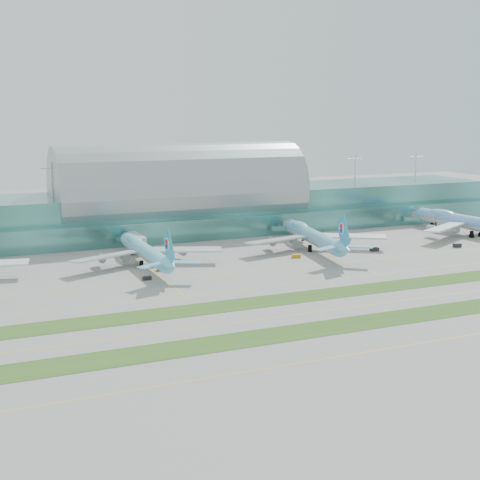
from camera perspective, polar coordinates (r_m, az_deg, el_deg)
name	(u,v)px	position (r m, az deg, el deg)	size (l,w,h in m)	color
ground	(309,298)	(212.42, 5.87, -4.96)	(700.00, 700.00, 0.00)	gray
terminal	(180,203)	(325.93, -5.12, 3.15)	(340.00, 69.10, 36.00)	#3D7A75
grass_strip_near	(358,323)	(189.51, 10.00, -7.02)	(420.00, 12.00, 0.08)	#2D591E
grass_strip_far	(305,296)	(214.10, 5.61, -4.81)	(420.00, 12.00, 0.08)	#2D591E
taxiline_a	(402,346)	(174.07, 13.62, -8.80)	(420.00, 0.35, 0.01)	yellow
taxiline_b	(331,310)	(200.81, 7.81, -5.94)	(420.00, 0.35, 0.01)	yellow
taxiline_c	(283,285)	(227.75, 3.67, -3.83)	(420.00, 0.35, 0.01)	yellow
taxiline_d	(256,271)	(246.97, 1.37, -2.65)	(420.00, 0.35, 0.01)	yellow
airliner_b	(145,250)	(257.73, -8.09, -0.88)	(59.65, 67.60, 18.63)	#70D8F6
airliner_c	(313,236)	(285.58, 6.25, 0.38)	(62.66, 71.75, 19.78)	#68BEE6
airliner_d	(470,222)	(334.55, 19.00, 1.48)	(68.40, 78.03, 21.47)	#6EAAF2
gse_c	(147,278)	(235.83, -7.95, -3.24)	(3.07, 1.54, 1.35)	black
gse_d	(162,269)	(248.86, -6.67, -2.45)	(3.57, 1.56, 1.40)	black
gse_e	(296,256)	(270.07, 4.82, -1.36)	(3.44, 1.65, 1.41)	#CA810B
gse_f	(374,249)	(287.29, 11.39, -0.79)	(3.62, 2.08, 1.49)	black
gse_g	(457,245)	(304.77, 18.04, -0.43)	(3.41, 1.86, 1.74)	black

